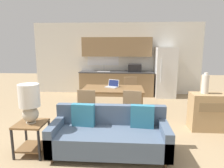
% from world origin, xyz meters
% --- Properties ---
extents(ground_plane, '(20.00, 20.00, 0.00)m').
position_xyz_m(ground_plane, '(0.00, 0.00, 0.00)').
color(ground_plane, '#9E8460').
extents(wall_back, '(6.40, 0.07, 2.70)m').
position_xyz_m(wall_back, '(-0.01, 4.63, 1.35)').
color(wall_back, silver).
rests_on(wall_back, ground_plane).
extents(kitchen_counter, '(2.75, 0.65, 2.15)m').
position_xyz_m(kitchen_counter, '(0.01, 4.33, 0.84)').
color(kitchen_counter, '#8E704C').
rests_on(kitchen_counter, ground_plane).
extents(refrigerator, '(0.71, 0.78, 1.79)m').
position_xyz_m(refrigerator, '(1.77, 4.21, 0.90)').
color(refrigerator, white).
rests_on(refrigerator, ground_plane).
extents(dining_table, '(1.59, 0.97, 0.73)m').
position_xyz_m(dining_table, '(0.01, 2.06, 0.67)').
color(dining_table, brown).
rests_on(dining_table, ground_plane).
extents(couch, '(1.96, 0.80, 0.83)m').
position_xyz_m(couch, '(0.08, 0.10, 0.33)').
color(couch, '#3D2D1E').
rests_on(couch, ground_plane).
extents(side_table, '(0.48, 0.48, 0.56)m').
position_xyz_m(side_table, '(-1.24, -0.02, 0.37)').
color(side_table, brown).
rests_on(side_table, ground_plane).
extents(table_lamp, '(0.34, 0.34, 0.66)m').
position_xyz_m(table_lamp, '(-1.24, -0.02, 0.93)').
color(table_lamp, '#B2A893').
rests_on(table_lamp, side_table).
extents(credenza, '(1.07, 0.43, 0.81)m').
position_xyz_m(credenza, '(2.31, 1.23, 0.41)').
color(credenza, tan).
rests_on(credenza, ground_plane).
extents(vase, '(0.15, 0.15, 0.46)m').
position_xyz_m(vase, '(2.06, 1.26, 1.03)').
color(vase, beige).
rests_on(vase, credenza).
extents(dining_chair_near_right, '(0.48, 0.48, 0.89)m').
position_xyz_m(dining_chair_near_right, '(0.51, 1.20, 0.50)').
color(dining_chair_near_right, '#997A56').
rests_on(dining_chair_near_right, ground_plane).
extents(dining_chair_near_left, '(0.45, 0.45, 0.89)m').
position_xyz_m(dining_chair_near_left, '(-0.50, 1.21, 0.50)').
color(dining_chair_near_left, '#997A56').
rests_on(dining_chair_near_left, ground_plane).
extents(dining_chair_far_right, '(0.47, 0.47, 0.89)m').
position_xyz_m(dining_chair_far_right, '(0.51, 2.91, 0.50)').
color(dining_chair_far_right, '#997A56').
rests_on(dining_chair_far_right, ground_plane).
extents(laptop, '(0.40, 0.37, 0.20)m').
position_xyz_m(laptop, '(-0.01, 2.22, 0.78)').
color(laptop, '#B7BABC').
rests_on(laptop, dining_table).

